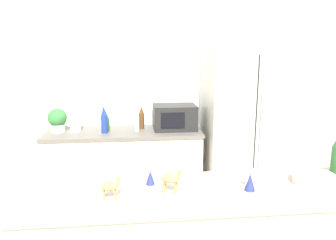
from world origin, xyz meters
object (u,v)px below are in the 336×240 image
refrigerator (243,130)px  back_bottle_2 (137,120)px  fruit_bowl (314,178)px  potted_plant (57,120)px  microwave (175,117)px  paper_towel_roll (75,121)px  wise_man_figurine_purple (150,176)px  back_bottle_3 (104,120)px  back_bottle_1 (141,117)px  wise_man_figurine_crimson (250,180)px  camel_figurine_second (110,186)px  back_bottle_0 (106,121)px  camel_figurine (171,178)px

refrigerator → back_bottle_2: size_ratio=6.66×
back_bottle_2 → fruit_bowl: back_bottle_2 is taller
potted_plant → microwave: (1.31, -0.00, 0.00)m
paper_towel_roll → wise_man_figurine_purple: size_ratio=1.98×
refrigerator → back_bottle_3: size_ratio=5.74×
potted_plant → fruit_bowl: size_ratio=1.02×
potted_plant → back_bottle_1: 0.93m
back_bottle_3 → wise_man_figurine_crimson: 2.12m
refrigerator → camel_figurine_second: 2.37m
microwave → back_bottle_1: bearing=170.5°
back_bottle_0 → camel_figurine_second: bearing=-84.9°
back_bottle_0 → fruit_bowl: size_ratio=0.91×
back_bottle_1 → camel_figurine: size_ratio=1.91×
camel_figurine_second → wise_man_figurine_crimson: bearing=2.4°
back_bottle_2 → camel_figurine_second: bearing=-94.8°
back_bottle_1 → microwave: bearing=-9.5°
potted_plant → fruit_bowl: potted_plant is taller
back_bottle_0 → back_bottle_3: 0.10m
camel_figurine_second → wise_man_figurine_purple: camel_figurine_second is taller
refrigerator → paper_towel_roll: refrigerator is taller
paper_towel_roll → wise_man_figurine_purple: 1.98m
microwave → back_bottle_0: size_ratio=2.04×
paper_towel_roll → microwave: 1.11m
fruit_bowl → wise_man_figurine_crimson: bearing=-172.0°
fruit_bowl → paper_towel_roll: bearing=131.3°
refrigerator → camel_figurine: refrigerator is taller
refrigerator → wise_man_figurine_purple: bearing=-123.8°
microwave → camel_figurine: size_ratio=3.30×
refrigerator → camel_figurine_second: bearing=-125.8°
camel_figurine → wise_man_figurine_crimson: bearing=-2.2°
back_bottle_1 → fruit_bowl: size_ratio=1.07×
wise_man_figurine_crimson → wise_man_figurine_purple: (-0.55, 0.15, -0.01)m
refrigerator → camel_figurine: (-1.06, -1.87, 0.20)m
back_bottle_0 → wise_man_figurine_purple: 1.88m
back_bottle_3 → wise_man_figurine_purple: back_bottle_3 is taller
wise_man_figurine_purple → camel_figurine: bearing=-50.6°
back_bottle_0 → camel_figurine_second: camel_figurine_second is taller
camel_figurine → microwave: bearing=82.1°
back_bottle_1 → wise_man_figurine_crimson: bearing=-75.1°
back_bottle_1 → camel_figurine: back_bottle_1 is taller
back_bottle_0 → camel_figurine: camel_figurine is taller
refrigerator → back_bottle_0: refrigerator is taller
refrigerator → potted_plant: refrigerator is taller
back_bottle_2 → wise_man_figurine_purple: (0.05, -1.78, 0.04)m
paper_towel_roll → back_bottle_3: 0.34m
microwave → camel_figurine_second: bearing=-106.5°
paper_towel_roll → wise_man_figurine_crimson: (1.28, -1.98, 0.05)m
back_bottle_0 → back_bottle_1: 0.41m
back_bottle_0 → back_bottle_2: bearing=-9.3°
potted_plant → back_bottle_0: size_ratio=1.12×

